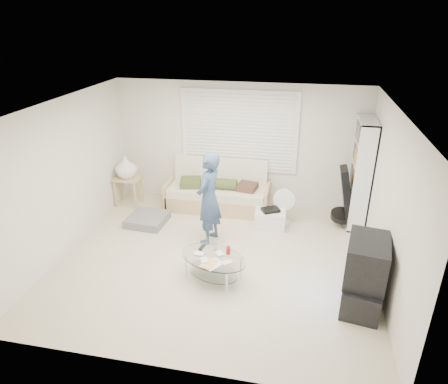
% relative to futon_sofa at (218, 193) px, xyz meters
% --- Properties ---
extents(ground, '(5.00, 5.00, 0.00)m').
position_rel_futon_sofa_xyz_m(ground, '(0.36, -1.87, -0.33)').
color(ground, '#BDAC93').
rests_on(ground, ground).
extents(room_shell, '(5.02, 4.52, 2.51)m').
position_rel_futon_sofa_xyz_m(room_shell, '(0.36, -1.39, 1.30)').
color(room_shell, silver).
rests_on(room_shell, ground).
extents(window_blinds, '(2.32, 0.08, 1.62)m').
position_rel_futon_sofa_xyz_m(window_blinds, '(0.36, 0.33, 1.22)').
color(window_blinds, silver).
rests_on(window_blinds, ground).
extents(futon_sofa, '(2.07, 0.83, 1.01)m').
position_rel_futon_sofa_xyz_m(futon_sofa, '(0.00, 0.00, 0.00)').
color(futon_sofa, tan).
rests_on(futon_sofa, ground).
extents(grey_floor_pillow, '(0.73, 0.73, 0.16)m').
position_rel_futon_sofa_xyz_m(grey_floor_pillow, '(-1.19, -0.92, -0.25)').
color(grey_floor_pillow, slate).
rests_on(grey_floor_pillow, ground).
extents(side_table, '(0.54, 0.43, 1.06)m').
position_rel_futon_sofa_xyz_m(side_table, '(-1.86, -0.21, 0.46)').
color(side_table, tan).
rests_on(side_table, ground).
extents(bookshelf, '(0.32, 0.85, 2.01)m').
position_rel_futon_sofa_xyz_m(bookshelf, '(2.68, -0.12, 0.67)').
color(bookshelf, white).
rests_on(bookshelf, ground).
extents(guitar_case, '(0.43, 0.43, 1.15)m').
position_rel_futon_sofa_xyz_m(guitar_case, '(2.47, -0.31, 0.18)').
color(guitar_case, black).
rests_on(guitar_case, ground).
extents(floor_fan, '(0.43, 0.28, 0.69)m').
position_rel_futon_sofa_xyz_m(floor_fan, '(1.36, -0.36, 0.07)').
color(floor_fan, white).
rests_on(floor_fan, ground).
extents(storage_bin, '(0.58, 0.42, 0.39)m').
position_rel_futon_sofa_xyz_m(storage_bin, '(1.12, -0.62, -0.15)').
color(storage_bin, white).
rests_on(storage_bin, ground).
extents(tv_unit, '(0.64, 0.99, 1.01)m').
position_rel_futon_sofa_xyz_m(tv_unit, '(2.55, -2.54, 0.16)').
color(tv_unit, black).
rests_on(tv_unit, ground).
extents(coffee_table, '(1.21, 0.99, 0.51)m').
position_rel_futon_sofa_xyz_m(coffee_table, '(0.44, -2.39, -0.02)').
color(coffee_table, silver).
rests_on(coffee_table, ground).
extents(standing_person, '(0.52, 0.67, 1.64)m').
position_rel_futon_sofa_xyz_m(standing_person, '(0.12, -1.31, 0.49)').
color(standing_person, navy).
rests_on(standing_person, ground).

